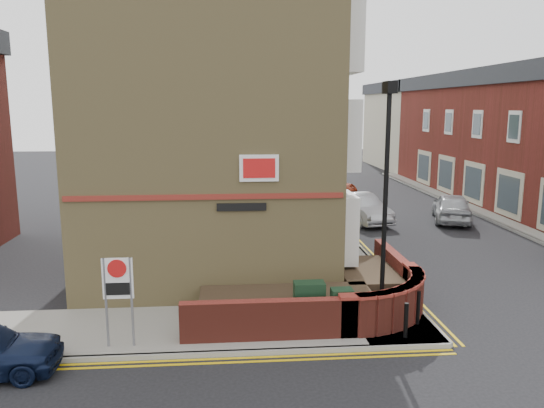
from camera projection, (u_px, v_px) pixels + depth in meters
The scene contains 26 objects.
ground at pixel (329, 352), 12.74m from camera, with size 120.00×120.00×0.00m, color black.
pavement_corner at pixel (187, 329), 13.91m from camera, with size 13.00×3.00×0.12m, color gray.
pavement_main at pixel (310, 215), 28.57m from camera, with size 2.00×32.00×0.12m, color gray.
pavement_far at pixel (537, 223), 26.52m from camera, with size 4.00×40.00×0.12m, color gray.
kerb_side at pixel (182, 355), 12.44m from camera, with size 13.00×0.15×0.12m, color gray.
kerb_main_near at pixel (328, 214), 28.65m from camera, with size 0.15×32.00×0.12m, color gray.
kerb_main_far at pixel (498, 224), 26.35m from camera, with size 0.15×40.00×0.12m, color gray.
yellow_lines_side at pixel (181, 362), 12.21m from camera, with size 13.00×0.28×0.01m, color gold.
yellow_lines_main at pixel (333, 215), 28.68m from camera, with size 0.28×32.00×0.01m, color gold.
corner_building at pixel (214, 95), 19.22m from camera, with size 8.95×10.40×13.60m.
garden_wall at pixel (313, 312), 15.19m from camera, with size 6.80×6.00×1.20m, color maroon, non-canonical shape.
lamppost at pixel (385, 205), 13.43m from camera, with size 0.25×0.50×6.30m.
utility_cabinet_large at pixel (309, 304), 13.86m from camera, with size 0.80×0.45×1.20m, color black.
utility_cabinet_small at pixel (342, 309), 13.64m from camera, with size 0.55×0.40×1.10m, color black.
bollard_near at pixel (406, 320), 13.19m from camera, with size 0.11×0.11×0.90m, color black.
bollard_far at pixel (418, 308), 14.02m from camera, with size 0.11×0.11×0.90m, color black.
zone_sign at pixel (118, 286), 12.52m from camera, with size 0.72×0.07×2.20m.
far_terrace at pixel (528, 138), 29.83m from camera, with size 5.40×30.40×8.00m.
far_terrace_cream at pixel (405, 125), 50.41m from camera, with size 5.40×12.40×8.00m.
tree_near at pixel (317, 129), 25.81m from camera, with size 3.64×3.65×6.70m.
tree_mid at pixel (297, 116), 33.56m from camera, with size 4.03×4.03×7.42m.
tree_far at pixel (284, 118), 41.45m from camera, with size 3.81×3.81×7.00m.
traffic_light_assembly at pixel (297, 150), 36.92m from camera, with size 0.20×0.16×4.20m.
silver_car_near at pixel (361, 208), 26.93m from camera, with size 1.52×4.36×1.44m, color #96989D.
red_car_main at pixel (330, 185), 35.40m from camera, with size 2.01×4.35×1.21m, color maroon.
silver_car_far at pixel (452, 207), 27.05m from camera, with size 1.74×4.33×1.48m, color #A1A5A9.
Camera 1 is at (-2.35, -11.72, 5.82)m, focal length 35.00 mm.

